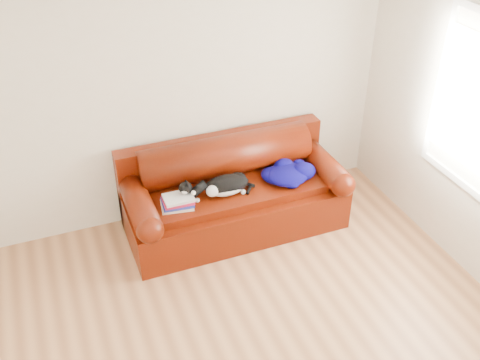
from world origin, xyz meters
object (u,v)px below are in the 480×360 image
at_px(sofa_base, 235,207).
at_px(blanket, 288,173).
at_px(cat, 226,186).
at_px(book_stack, 178,202).

relative_size(sofa_base, blanket, 3.67).
xyz_separation_m(cat, blanket, (0.64, 0.01, -0.02)).
bearing_deg(sofa_base, blanket, -10.89).
height_order(sofa_base, book_stack, book_stack).
bearing_deg(sofa_base, cat, -138.73).
distance_m(cat, blanket, 0.64).
distance_m(book_stack, cat, 0.48).
bearing_deg(book_stack, blanket, 1.93).
distance_m(book_stack, blanket, 1.12).
xyz_separation_m(sofa_base, book_stack, (-0.60, -0.14, 0.31)).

